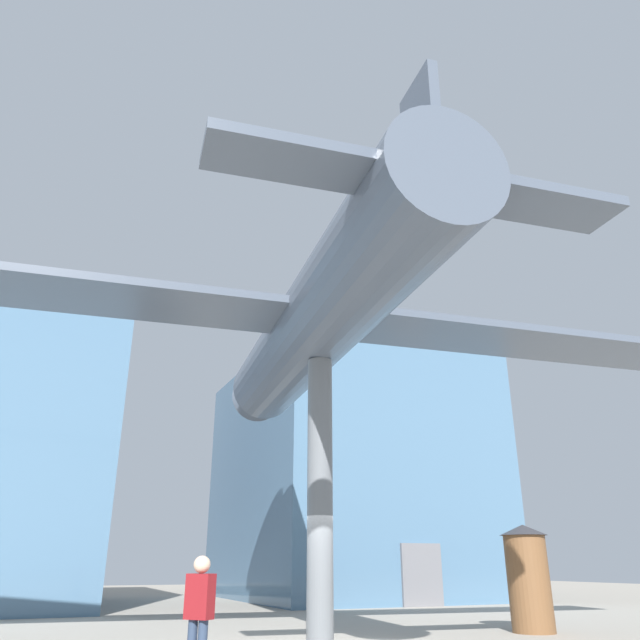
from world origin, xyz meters
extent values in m
cube|color=slate|center=(8.66, 16.33, 5.47)|extent=(10.89, 12.86, 10.94)
cube|color=slate|center=(8.66, 16.33, 11.24)|extent=(0.36, 12.21, 0.60)
cube|color=slate|center=(8.66, 9.84, 1.15)|extent=(1.80, 0.12, 2.30)
cylinder|color=slate|center=(0.00, 0.00, 2.97)|extent=(0.55, 0.55, 5.95)
cylinder|color=#4C5666|center=(0.00, 0.00, 6.97)|extent=(3.61, 13.20, 2.03)
cube|color=#4C5666|center=(0.00, 0.00, 6.97)|extent=(21.66, 4.67, 0.18)
cube|color=#4C5666|center=(-0.70, -5.70, 7.12)|extent=(6.97, 1.83, 0.18)
cube|color=#4C5666|center=(-0.70, -5.70, 8.14)|extent=(0.31, 1.11, 1.93)
cone|color=#4C5666|center=(0.87, 7.06, 6.97)|extent=(1.86, 1.37, 1.73)
sphere|color=black|center=(0.96, 7.81, 6.97)|extent=(0.44, 0.44, 0.44)
cube|color=maroon|center=(-3.14, -2.77, 1.11)|extent=(0.43, 0.45, 0.62)
sphere|color=beige|center=(-3.14, -2.77, 1.55)|extent=(0.25, 0.25, 0.25)
cylinder|color=brown|center=(5.87, 0.55, 1.11)|extent=(1.03, 1.03, 2.22)
cone|color=#2D2D33|center=(5.87, 0.55, 2.35)|extent=(1.18, 1.18, 0.26)
camera|label=1|loc=(-5.54, -12.66, 1.57)|focal=35.00mm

